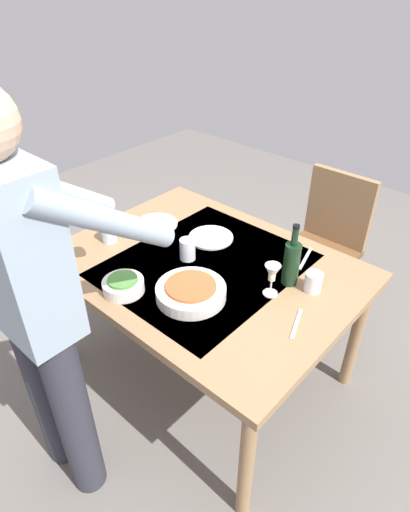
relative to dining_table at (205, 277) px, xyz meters
name	(u,v)px	position (x,y,z in m)	size (l,w,h in m)	color
ground_plane	(205,369)	(0.00, 0.00, -0.66)	(6.00, 6.00, 0.00)	#66605B
dining_table	(205,277)	(0.00, 0.00, 0.00)	(1.39, 1.05, 0.73)	#93704C
chair_near	(327,238)	(-0.18, -0.91, -0.13)	(0.40, 0.40, 0.91)	brown
person_server	(36,302)	(0.06, 0.79, 0.30)	(0.42, 0.61, 1.69)	#2D2D38
wine_bottle	(291,262)	(-0.37, -0.15, 0.18)	(0.07, 0.07, 0.30)	black
wine_glass_left	(272,274)	(-0.35, -0.03, 0.18)	(0.07, 0.07, 0.15)	white
water_cup_near_left	(109,233)	(0.50, 0.17, 0.12)	(0.08, 0.08, 0.09)	silver
water_cup_near_right	(313,282)	(-0.47, -0.17, 0.12)	(0.08, 0.08, 0.09)	silver
water_cup_far_left	(188,249)	(0.10, 0.02, 0.12)	(0.08, 0.08, 0.11)	silver
serving_bowl_pasta	(191,291)	(-0.12, 0.22, 0.10)	(0.30, 0.30, 0.07)	white
side_bowl_salad	(123,285)	(0.13, 0.38, 0.10)	(0.18, 0.18, 0.07)	white
dinner_plate_near	(156,224)	(0.45, -0.10, 0.08)	(0.23, 0.23, 0.01)	white
dinner_plate_far	(211,237)	(0.13, -0.19, 0.08)	(0.23, 0.23, 0.01)	white
table_knife	(305,259)	(-0.33, -0.36, 0.07)	(0.01, 0.20, 0.01)	silver
table_fork	(296,324)	(-0.54, 0.06, 0.07)	(0.01, 0.18, 0.01)	silver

